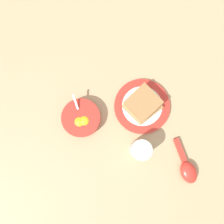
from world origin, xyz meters
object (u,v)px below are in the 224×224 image
(soup_spoon, at_px, (188,169))
(drinking_cup, at_px, (140,150))
(toast_sandwich, at_px, (143,104))
(toast_plate, at_px, (142,106))
(egg_bowl, at_px, (81,118))

(soup_spoon, distance_m, drinking_cup, 0.18)
(toast_sandwich, xyz_separation_m, drinking_cup, (0.11, -0.11, 0.01))
(toast_plate, xyz_separation_m, soup_spoon, (0.27, -0.03, 0.01))
(toast_plate, relative_size, drinking_cup, 2.12)
(egg_bowl, distance_m, drinking_cup, 0.23)
(toast_plate, relative_size, soup_spoon, 1.26)
(toast_plate, height_order, soup_spoon, soup_spoon)
(soup_spoon, relative_size, drinking_cup, 1.69)
(soup_spoon, xyz_separation_m, drinking_cup, (-0.16, -0.08, 0.03))
(toast_plate, height_order, drinking_cup, drinking_cup)
(soup_spoon, bearing_deg, toast_plate, 173.02)
(soup_spoon, bearing_deg, egg_bowl, -157.20)
(toast_sandwich, height_order, drinking_cup, drinking_cup)
(egg_bowl, bearing_deg, toast_plate, 59.71)
(egg_bowl, xyz_separation_m, soup_spoon, (0.38, 0.16, -0.01))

